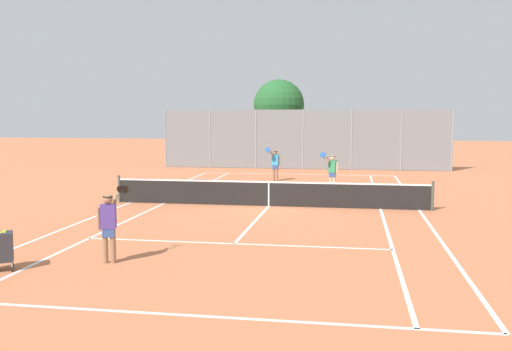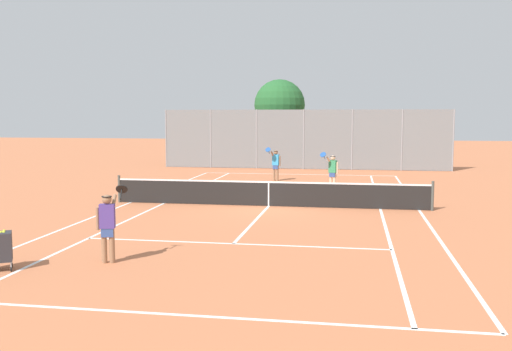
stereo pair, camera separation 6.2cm
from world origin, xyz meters
name	(u,v)px [view 1 (the left image)]	position (x,y,z in m)	size (l,w,h in m)	color
ground_plane	(269,206)	(0.00, 0.00, 0.00)	(120.00, 120.00, 0.00)	#C67047
court_line_markings	(269,206)	(0.00, 0.00, 0.00)	(11.10, 23.90, 0.01)	white
tennis_net	(269,193)	(0.00, 0.00, 0.51)	(12.00, 0.10, 1.07)	#474C47
player_near_side	(109,223)	(-2.46, -8.81, 0.93)	(0.54, 0.83, 1.77)	#936B4C
player_far_left	(275,163)	(-0.88, 8.42, 0.93)	(0.75, 0.72, 1.77)	#936B4C
player_far_right	(332,170)	(2.20, 5.03, 0.93)	(0.84, 0.69, 1.77)	beige
loose_tennis_ball_0	(205,199)	(-2.74, 1.10, 0.03)	(0.07, 0.07, 0.07)	#D1DB33
loose_tennis_ball_1	(303,193)	(0.98, 3.64, 0.03)	(0.07, 0.07, 0.07)	#D1DB33
loose_tennis_ball_2	(354,192)	(3.18, 4.38, 0.03)	(0.07, 0.07, 0.07)	#D1DB33
back_fence	(303,139)	(0.00, 15.24, 1.90)	(18.34, 0.08, 3.80)	gray
tree_behind_left	(278,106)	(-2.11, 19.13, 4.06)	(3.58, 3.58, 5.94)	brown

